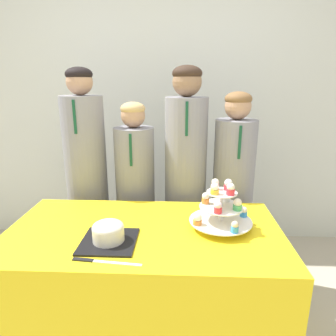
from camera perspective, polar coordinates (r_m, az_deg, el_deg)
wall_back at (r=2.84m, az=-1.33°, el=12.69°), size 9.00×0.06×2.70m
table at (r=1.85m, az=-4.29°, el=-21.99°), size 1.47×0.78×0.76m
round_cake at (r=1.52m, az=-11.30°, el=-12.02°), size 0.27×0.27×0.11m
cake_knife at (r=1.42m, az=-13.72°, el=-16.85°), size 0.31×0.05×0.01m
cupcake_stand at (r=1.63m, az=10.02°, el=-7.24°), size 0.34×0.34×0.27m
student_0 at (r=2.32m, az=-15.06°, el=-3.36°), size 0.30×0.30×1.62m
student_1 at (r=2.27m, az=-6.15°, el=-6.30°), size 0.29×0.29×1.39m
student_2 at (r=2.20m, az=3.31°, el=-3.45°), size 0.30×0.30×1.63m
student_3 at (r=2.27m, az=12.10°, el=-5.66°), size 0.29×0.30×1.46m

